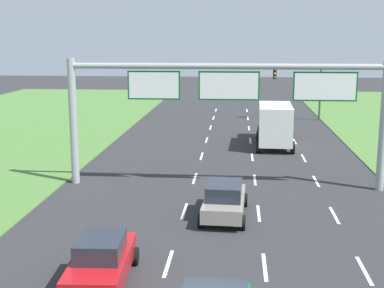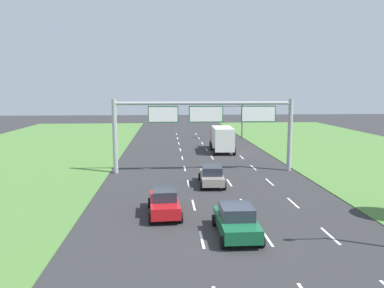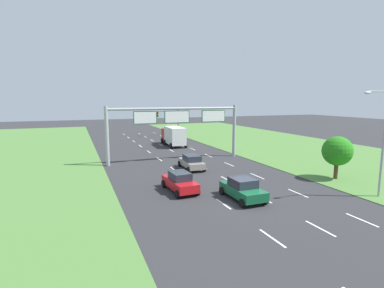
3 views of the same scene
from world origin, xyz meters
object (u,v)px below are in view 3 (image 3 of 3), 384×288
object	(u,v)px
street_lamp	(381,134)
traffic_light_mast	(169,118)
box_truck	(173,135)
car_lead_silver	(243,189)
roadside_tree_near	(337,151)
car_near_red	(191,162)
sign_gantry	(177,122)
car_mid_lane	(180,182)

from	to	relation	value
street_lamp	traffic_light_mast	bearing A→B (deg)	94.36
box_truck	street_lamp	distance (m)	32.30
car_lead_silver	roadside_tree_near	distance (m)	11.89
street_lamp	car_near_red	bearing A→B (deg)	124.84
roadside_tree_near	sign_gantry	bearing A→B (deg)	128.93
traffic_light_mast	street_lamp	xyz separation A→B (m)	(3.39, -44.45, 1.21)
car_near_red	roadside_tree_near	xyz separation A→B (m)	(11.61, -9.15, 1.97)
street_lamp	box_truck	bearing A→B (deg)	102.09
car_lead_silver	box_truck	world-z (taller)	box_truck
traffic_light_mast	street_lamp	distance (m)	44.59
roadside_tree_near	car_mid_lane	bearing A→B (deg)	172.94
sign_gantry	street_lamp	distance (m)	22.03
car_mid_lane	street_lamp	size ratio (longest dim) A/B	0.52
car_near_red	street_lamp	bearing A→B (deg)	-52.72
car_mid_lane	traffic_light_mast	bearing A→B (deg)	70.96
sign_gantry	roadside_tree_near	xyz separation A→B (m)	(11.53, -14.27, -2.17)
street_lamp	roadside_tree_near	xyz separation A→B (m)	(1.51, 5.35, -2.29)
car_mid_lane	street_lamp	bearing A→B (deg)	-30.58
box_truck	traffic_light_mast	distance (m)	13.62
car_mid_lane	street_lamp	distance (m)	16.33
car_lead_silver	traffic_light_mast	world-z (taller)	traffic_light_mast
traffic_light_mast	roadside_tree_near	bearing A→B (deg)	-82.86
sign_gantry	traffic_light_mast	xyz separation A→B (m)	(6.63, 24.83, -1.10)
car_near_red	sign_gantry	xyz separation A→B (m)	(0.08, 5.11, 4.14)
car_mid_lane	roadside_tree_near	bearing A→B (deg)	-10.18
car_mid_lane	car_near_red	bearing A→B (deg)	58.58
box_truck	roadside_tree_near	size ratio (longest dim) A/B	1.77
car_mid_lane	box_truck	size ratio (longest dim) A/B	0.59
car_near_red	street_lamp	world-z (taller)	street_lamp
sign_gantry	roadside_tree_near	size ratio (longest dim) A/B	4.07
car_lead_silver	box_truck	size ratio (longest dim) A/B	0.57
car_near_red	traffic_light_mast	xyz separation A→B (m)	(6.71, 29.94, 3.04)
car_mid_lane	box_truck	bearing A→B (deg)	70.14
street_lamp	car_lead_silver	bearing A→B (deg)	160.65
car_mid_lane	street_lamp	world-z (taller)	street_lamp
street_lamp	roadside_tree_near	size ratio (longest dim) A/B	2.01
car_near_red	street_lamp	distance (m)	18.18
car_mid_lane	traffic_light_mast	distance (m)	38.78
car_mid_lane	box_truck	xyz separation A→B (m)	(7.26, 24.15, 0.90)
car_lead_silver	car_near_red	bearing A→B (deg)	89.86
car_mid_lane	street_lamp	xyz separation A→B (m)	(13.99, -7.27, 4.25)
car_lead_silver	box_truck	xyz separation A→B (m)	(3.35, 27.88, 0.89)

